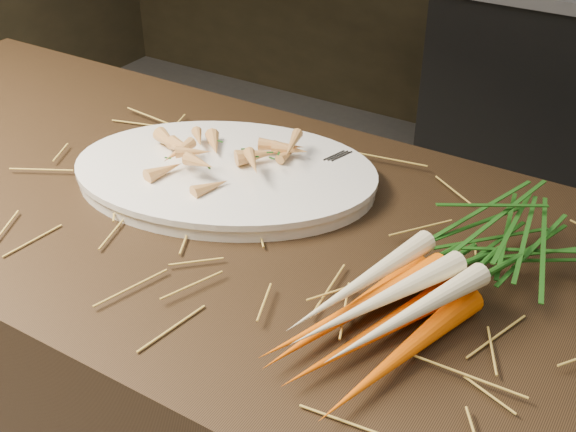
% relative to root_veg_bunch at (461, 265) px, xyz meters
% --- Properties ---
extents(straw_bedding, '(1.40, 0.60, 0.02)m').
position_rel_root_veg_bunch_xyz_m(straw_bedding, '(-0.07, 0.00, -0.04)').
color(straw_bedding, '#A98637').
rests_on(straw_bedding, main_counter).
extents(root_veg_bunch, '(0.30, 0.52, 0.09)m').
position_rel_root_veg_bunch_xyz_m(root_veg_bunch, '(0.00, 0.00, 0.00)').
color(root_veg_bunch, '#DE5200').
rests_on(root_veg_bunch, main_counter).
extents(serving_platter, '(0.57, 0.47, 0.03)m').
position_rel_root_veg_bunch_xyz_m(serving_platter, '(-0.42, 0.07, -0.03)').
color(serving_platter, white).
rests_on(serving_platter, main_counter).
extents(roasted_veg_heap, '(0.28, 0.24, 0.05)m').
position_rel_root_veg_bunch_xyz_m(roasted_veg_heap, '(-0.42, 0.07, 0.01)').
color(roasted_veg_heap, '#C58340').
rests_on(roasted_veg_heap, serving_platter).
extents(serving_fork, '(0.07, 0.18, 0.00)m').
position_rel_root_veg_bunch_xyz_m(serving_fork, '(-0.25, 0.11, -0.02)').
color(serving_fork, silver).
rests_on(serving_fork, serving_platter).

